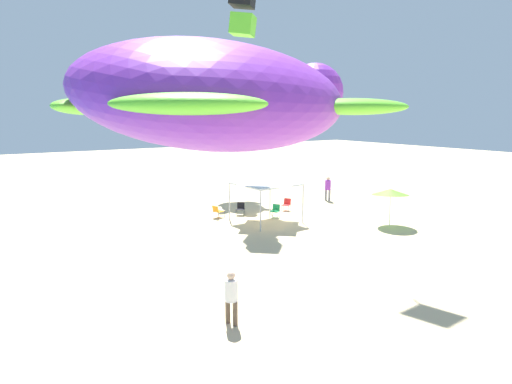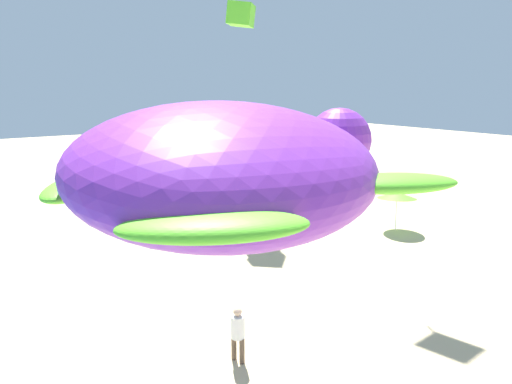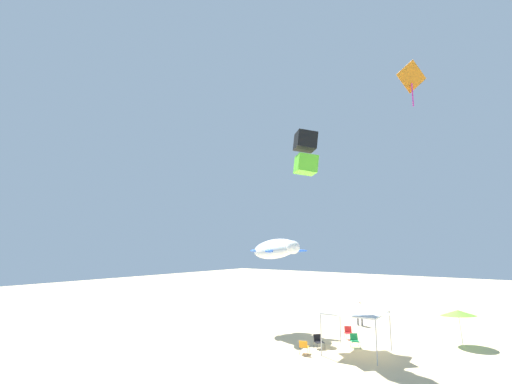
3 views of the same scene
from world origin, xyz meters
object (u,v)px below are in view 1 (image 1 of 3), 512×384
Objects in this scene: folding_chair_facing_ocean at (217,211)px; kite_box_black at (243,11)px; beach_umbrella at (390,192)px; person_watching_sky at (231,293)px; kite_turtle_purple at (224,95)px; folding_chair_near_cooler at (275,210)px; person_far_stroller at (328,187)px; folding_chair_right_of_tent at (241,208)px; canopy_tent at (266,179)px; folding_chair_left_of_tent at (287,204)px; kite_turtle_white at (237,119)px.

kite_box_black is at bearing -87.15° from folding_chair_facing_ocean.
person_watching_sky is (-5.35, 13.97, -1.00)m from beach_umbrella.
folding_chair_near_cooler is at bearing 38.74° from kite_turtle_purple.
person_watching_sky is at bearing 116.60° from person_far_stroller.
kite_box_black reaches higher than folding_chair_right_of_tent.
person_far_stroller is at bearing -70.57° from canopy_tent.
folding_chair_right_of_tent is 14.76m from person_watching_sky.
folding_chair_facing_ocean is at bearing 49.94° from kite_turtle_purple.
kite_box_black is (13.65, -8.75, 12.15)m from person_watching_sky.
kite_box_black is at bearing -8.80° from canopy_tent.
canopy_tent is 4.33× the size of folding_chair_left_of_tent.
kite_turtle_purple is 25.65m from kite_turtle_white.
canopy_tent is at bearing 1.05° from kite_turtle_white.
folding_chair_near_cooler is 14.27m from person_watching_sky.
canopy_tent is 11.12m from kite_box_black.
kite_box_black is at bearing 32.17° from beach_umbrella.
folding_chair_near_cooler is (-1.77, -1.59, 0.00)m from folding_chair_right_of_tent.
folding_chair_facing_ocean is 14.03m from person_watching_sky.
beach_umbrella is 1.25× the size of person_far_stroller.
beach_umbrella is 7.24m from folding_chair_near_cooler.
kite_turtle_purple reaches higher than folding_chair_right_of_tent.
folding_chair_right_of_tent is 0.43× the size of person_far_stroller.
kite_turtle_white reaches higher than person_watching_sky.
folding_chair_left_of_tent is 2.11m from folding_chair_near_cooler.
person_watching_sky is 0.35× the size of kite_turtle_white.
person_watching_sky is at bearing -167.48° from kite_box_black.
folding_chair_right_of_tent is 1.69m from folding_chair_facing_ocean.
folding_chair_left_of_tent is at bearing 23.29° from beach_umbrella.
person_far_stroller is (0.95, -4.70, 0.63)m from folding_chair_left_of_tent.
canopy_tent reaches higher than folding_chair_near_cooler.
beach_umbrella is 1.33× the size of person_watching_sky.
person_watching_sky is at bearing 46.80° from kite_turtle_purple.
folding_chair_right_of_tent is at bearing -173.16° from folding_chair_near_cooler.
folding_chair_right_of_tent is at bearing 79.86° from person_far_stroller.
person_far_stroller is at bearing 40.14° from folding_chair_right_of_tent.
person_far_stroller is (7.47, -1.90, -0.94)m from beach_umbrella.
kite_turtle_purple is at bearing -166.88° from kite_box_black.
kite_turtle_purple is at bearing 120.81° from person_far_stroller.
kite_turtle_white is (12.15, 3.47, 4.18)m from beach_umbrella.
kite_turtle_purple is at bearing -74.55° from folding_chair_left_of_tent.
kite_box_black is 8.15m from kite_turtle_white.
folding_chair_near_cooler is 20.46m from kite_turtle_purple.
kite_box_black is (0.83, 7.12, 12.09)m from person_far_stroller.
kite_turtle_purple is at bearing 143.50° from canopy_tent.
folding_chair_near_cooler is 0.46× the size of person_watching_sky.
folding_chair_right_of_tent is at bearing -112.19° from folding_chair_facing_ocean.
folding_chair_right_of_tent is (0.64, 3.36, 0.00)m from folding_chair_left_of_tent.
folding_chair_right_of_tent is at bearing 9.50° from canopy_tent.
beach_umbrella is 19.92m from kite_turtle_purple.
kite_box_black reaches higher than folding_chair_left_of_tent.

